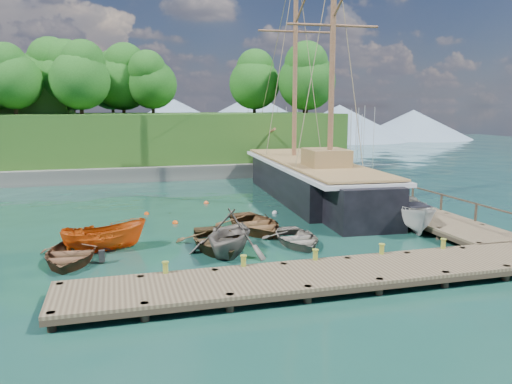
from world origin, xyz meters
TOP-DOWN VIEW (x-y plane):
  - ground at (0.00, 0.00)m, footprint 160.00×160.00m
  - dock_near at (2.00, -6.50)m, footprint 20.00×3.20m
  - dock_east at (11.50, 7.00)m, footprint 3.20×24.00m
  - bollard_0 at (-4.00, -5.10)m, footprint 0.26×0.26m
  - bollard_1 at (-1.00, -5.10)m, footprint 0.26×0.26m
  - bollard_2 at (2.00, -5.10)m, footprint 0.26×0.26m
  - bollard_3 at (5.00, -5.10)m, footprint 0.26×0.26m
  - bollard_4 at (8.00, -5.10)m, footprint 0.26×0.26m
  - rowboat_0 at (-7.74, -0.64)m, footprint 3.63×4.78m
  - rowboat_1 at (-0.75, -1.46)m, footprint 5.30×5.51m
  - rowboat_2 at (-1.10, -0.41)m, footprint 3.70×5.06m
  - rowboat_3 at (2.84, -0.67)m, footprint 2.92×4.07m
  - rowboat_4 at (1.55, 2.50)m, footprint 4.13×5.37m
  - motorboat_orange at (-6.28, 0.67)m, footprint 4.11×2.10m
  - cabin_boat_white at (10.00, 0.23)m, footprint 3.38×5.21m
  - schooner at (8.15, 10.98)m, footprint 6.61×28.82m
  - mooring_buoy_0 at (-6.59, 4.40)m, footprint 0.30×0.30m
  - mooring_buoy_1 at (-2.46, 5.36)m, footprint 0.34×0.34m
  - mooring_buoy_2 at (1.33, 5.58)m, footprint 0.27×0.27m
  - mooring_buoy_3 at (3.97, 6.38)m, footprint 0.36×0.36m
  - mooring_buoy_4 at (-3.91, 8.35)m, footprint 0.31×0.31m
  - mooring_buoy_5 at (0.34, 10.84)m, footprint 0.34×0.34m
  - headland at (-12.88, 31.36)m, footprint 51.00×19.31m
  - distant_ridge at (4.30, 70.00)m, footprint 117.00×40.00m

SIDE VIEW (x-z plane):
  - ground at x=0.00m, z-range 0.00..0.00m
  - bollard_0 at x=-4.00m, z-range -0.23..0.23m
  - bollard_1 at x=-1.00m, z-range -0.23..0.23m
  - bollard_2 at x=2.00m, z-range -0.23..0.23m
  - bollard_3 at x=5.00m, z-range -0.23..0.23m
  - bollard_4 at x=8.00m, z-range -0.23..0.23m
  - rowboat_0 at x=-7.74m, z-range -0.46..0.46m
  - rowboat_1 at x=-0.75m, z-range -1.12..1.12m
  - rowboat_2 at x=-1.10m, z-range -0.51..0.51m
  - rowboat_3 at x=2.84m, z-range -0.42..0.42m
  - rowboat_4 at x=1.55m, z-range -0.51..0.51m
  - motorboat_orange at x=-6.28m, z-range -0.76..0.76m
  - cabin_boat_white at x=10.00m, z-range -0.94..0.94m
  - mooring_buoy_0 at x=-6.59m, z-range -0.15..0.15m
  - mooring_buoy_1 at x=-2.46m, z-range -0.17..0.17m
  - mooring_buoy_2 at x=1.33m, z-range -0.14..0.14m
  - mooring_buoy_3 at x=3.97m, z-range -0.18..0.18m
  - mooring_buoy_4 at x=-3.91m, z-range -0.16..0.16m
  - mooring_buoy_5 at x=0.34m, z-range -0.17..0.17m
  - dock_near at x=2.00m, z-range -0.12..0.98m
  - dock_east at x=11.50m, z-range -0.12..0.98m
  - schooner at x=8.15m, z-range -9.49..11.85m
  - distant_ridge at x=4.30m, z-range -0.65..9.35m
  - headland at x=-12.88m, z-range -0.91..11.99m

